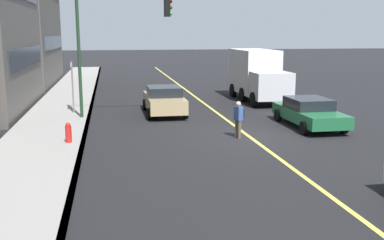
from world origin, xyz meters
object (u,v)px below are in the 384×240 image
pedestrian_with_backpack (239,117)px  fire_hydrant (69,134)px  street_sign_post (72,84)px  traffic_light_mast (114,33)px  car_green (309,112)px  car_tan (164,100)px  truck_white (257,74)px

pedestrian_with_backpack → fire_hydrant: (-0.17, 6.91, -0.43)m
street_sign_post → traffic_light_mast: bearing=-123.6°
car_green → pedestrian_with_backpack: bearing=113.1°
car_tan → traffic_light_mast: 4.54m
car_tan → street_sign_post: bearing=84.2°
car_green → street_sign_post: bearing=65.4°
car_green → truck_white: 8.74m
pedestrian_with_backpack → street_sign_post: street_sign_post is taller
pedestrian_with_backpack → car_green: bearing=-66.9°
traffic_light_mast → fire_hydrant: 6.96m
car_green → pedestrian_with_backpack: pedestrian_with_backpack is taller
car_tan → fire_hydrant: bearing=144.9°
traffic_light_mast → fire_hydrant: size_ratio=6.75×
pedestrian_with_backpack → street_sign_post: bearing=46.9°
car_green → pedestrian_with_backpack: (-1.66, 3.91, 0.20)m
truck_white → fire_hydrant: (-10.51, 11.09, -1.23)m
car_green → truck_white: truck_white is taller
truck_white → traffic_light_mast: 10.81m
truck_white → street_sign_post: size_ratio=2.32×
truck_white → pedestrian_with_backpack: bearing=158.0°
street_sign_post → car_tan: bearing=-95.8°
car_green → truck_white: (8.67, -0.28, 1.00)m
car_tan → pedestrian_with_backpack: 6.70m
car_green → fire_hydrant: car_green is taller
car_green → street_sign_post: size_ratio=1.65×
car_green → truck_white: bearing=-1.9°
car_green → pedestrian_with_backpack: size_ratio=3.07×
traffic_light_mast → car_tan: bearing=-69.0°
fire_hydrant → car_green: bearing=-80.4°
car_tan → street_sign_post: 4.94m
truck_white → traffic_light_mast: size_ratio=1.06×
pedestrian_with_backpack → fire_hydrant: size_ratio=1.65×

